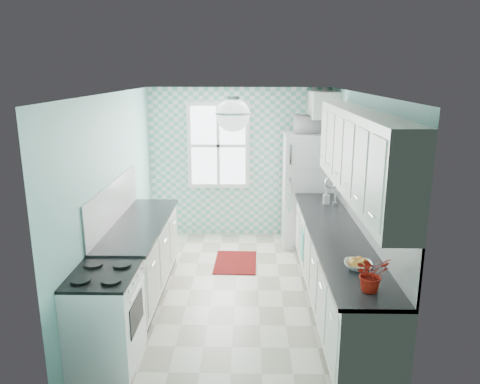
{
  "coord_description": "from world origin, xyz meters",
  "views": [
    {
      "loc": [
        0.17,
        -5.53,
        2.75
      ],
      "look_at": [
        0.05,
        0.25,
        1.25
      ],
      "focal_mm": 35.0,
      "sensor_mm": 36.0,
      "label": 1
    }
  ],
  "objects_px": {
    "fridge": "(308,189)",
    "microwave": "(310,124)",
    "potted_plant": "(371,273)",
    "sink": "(324,206)",
    "stove": "(106,317)",
    "fruit_bowl": "(358,265)",
    "ceiling_light": "(233,115)"
  },
  "relations": [
    {
      "from": "fruit_bowl",
      "to": "microwave",
      "type": "relative_size",
      "value": 0.54
    },
    {
      "from": "stove",
      "to": "ceiling_light",
      "type": "bearing_deg",
      "value": 33.22
    },
    {
      "from": "fridge",
      "to": "fruit_bowl",
      "type": "height_order",
      "value": "fridge"
    },
    {
      "from": "ceiling_light",
      "to": "potted_plant",
      "type": "relative_size",
      "value": 1.11
    },
    {
      "from": "sink",
      "to": "stove",
      "type": "bearing_deg",
      "value": -138.86
    },
    {
      "from": "sink",
      "to": "fruit_bowl",
      "type": "bearing_deg",
      "value": -92.27
    },
    {
      "from": "sink",
      "to": "potted_plant",
      "type": "height_order",
      "value": "sink"
    },
    {
      "from": "stove",
      "to": "fruit_bowl",
      "type": "bearing_deg",
      "value": 4.37
    },
    {
      "from": "potted_plant",
      "to": "sink",
      "type": "bearing_deg",
      "value": 89.9
    },
    {
      "from": "fridge",
      "to": "stove",
      "type": "bearing_deg",
      "value": -122.96
    },
    {
      "from": "ceiling_light",
      "to": "sink",
      "type": "height_order",
      "value": "ceiling_light"
    },
    {
      "from": "stove",
      "to": "fridge",
      "type": "bearing_deg",
      "value": 56.85
    },
    {
      "from": "fruit_bowl",
      "to": "potted_plant",
      "type": "xyz_separation_m",
      "value": [
        0.0,
        -0.46,
        0.12
      ]
    },
    {
      "from": "fridge",
      "to": "sink",
      "type": "distance_m",
      "value": 1.07
    },
    {
      "from": "stove",
      "to": "sink",
      "type": "relative_size",
      "value": 1.7
    },
    {
      "from": "potted_plant",
      "to": "microwave",
      "type": "xyz_separation_m",
      "value": [
        -0.09,
        3.67,
        0.85
      ]
    },
    {
      "from": "potted_plant",
      "to": "microwave",
      "type": "distance_m",
      "value": 3.77
    },
    {
      "from": "ceiling_light",
      "to": "stove",
      "type": "distance_m",
      "value": 2.32
    },
    {
      "from": "ceiling_light",
      "to": "potted_plant",
      "type": "height_order",
      "value": "ceiling_light"
    },
    {
      "from": "fridge",
      "to": "stove",
      "type": "distance_m",
      "value": 4.08
    },
    {
      "from": "fridge",
      "to": "sink",
      "type": "height_order",
      "value": "fridge"
    },
    {
      "from": "stove",
      "to": "sink",
      "type": "height_order",
      "value": "sink"
    },
    {
      "from": "stove",
      "to": "potted_plant",
      "type": "height_order",
      "value": "potted_plant"
    },
    {
      "from": "fruit_bowl",
      "to": "potted_plant",
      "type": "bearing_deg",
      "value": -90.0
    },
    {
      "from": "fridge",
      "to": "potted_plant",
      "type": "relative_size",
      "value": 5.73
    },
    {
      "from": "fruit_bowl",
      "to": "potted_plant",
      "type": "distance_m",
      "value": 0.47
    },
    {
      "from": "sink",
      "to": "potted_plant",
      "type": "distance_m",
      "value": 2.61
    },
    {
      "from": "sink",
      "to": "fruit_bowl",
      "type": "distance_m",
      "value": 2.15
    },
    {
      "from": "ceiling_light",
      "to": "fruit_bowl",
      "type": "bearing_deg",
      "value": -27.39
    },
    {
      "from": "fridge",
      "to": "microwave",
      "type": "height_order",
      "value": "microwave"
    },
    {
      "from": "fridge",
      "to": "microwave",
      "type": "distance_m",
      "value": 1.04
    },
    {
      "from": "fridge",
      "to": "sink",
      "type": "relative_size",
      "value": 3.4
    }
  ]
}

